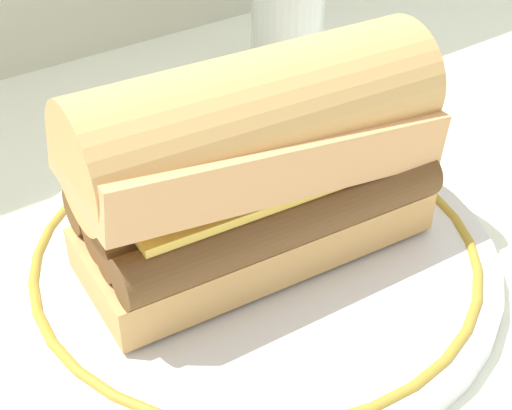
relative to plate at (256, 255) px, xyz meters
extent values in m
plane|color=white|center=(-0.02, 0.01, -0.01)|extent=(1.50, 1.50, 0.00)
cylinder|color=white|center=(0.00, 0.00, 0.00)|extent=(0.29, 0.29, 0.01)
torus|color=#B29333|center=(0.00, 0.00, 0.00)|extent=(0.27, 0.27, 0.01)
cube|color=tan|center=(0.00, 0.00, 0.02)|extent=(0.21, 0.10, 0.03)
cylinder|color=brown|center=(0.00, -0.03, 0.05)|extent=(0.20, 0.04, 0.03)
cylinder|color=brown|center=(0.00, -0.01, 0.05)|extent=(0.20, 0.04, 0.03)
cylinder|color=brown|center=(0.00, 0.01, 0.05)|extent=(0.20, 0.04, 0.03)
cylinder|color=brown|center=(0.00, 0.03, 0.05)|extent=(0.20, 0.04, 0.03)
cube|color=#EFC64C|center=(0.00, 0.00, 0.06)|extent=(0.17, 0.09, 0.01)
cube|color=tan|center=(0.00, 0.00, 0.08)|extent=(0.21, 0.10, 0.05)
cylinder|color=tan|center=(0.00, 0.00, 0.10)|extent=(0.21, 0.09, 0.07)
cylinder|color=silver|center=(0.17, 0.19, 0.05)|extent=(0.06, 0.06, 0.11)
cylinder|color=gold|center=(0.17, 0.19, 0.02)|extent=(0.05, 0.05, 0.06)
camera|label=1|loc=(-0.20, -0.28, 0.29)|focal=51.95mm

